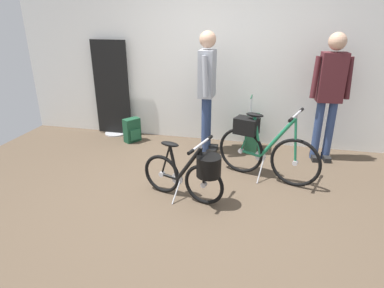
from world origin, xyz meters
name	(u,v)px	position (x,y,z in m)	size (l,w,h in m)	color
ground_plane	(189,200)	(0.00, 0.00, 0.00)	(6.52, 6.52, 0.00)	brown
back_wall	(219,39)	(0.00, 1.97, 1.58)	(6.52, 0.10, 3.17)	white
floor_banner_stand	(112,94)	(-1.73, 1.81, 0.69)	(0.60, 0.36, 1.56)	#B7B7BC
folding_bike_foreground	(192,172)	(0.04, 0.01, 0.35)	(0.98, 0.52, 0.71)	black
display_bike_left	(262,147)	(0.75, 0.74, 0.42)	(1.24, 0.58, 0.91)	black
visitor_near_wall	(207,85)	(-0.07, 1.42, 1.00)	(0.29, 0.54, 1.73)	navy
visitor_browsing	(330,90)	(1.57, 1.52, 1.00)	(0.53, 0.29, 1.72)	navy
rolling_suitcase	(252,132)	(0.59, 1.60, 0.28)	(0.19, 0.36, 0.83)	#19472D
backpack_on_floor	(132,130)	(-1.30, 1.54, 0.19)	(0.26, 0.29, 0.38)	#19472D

